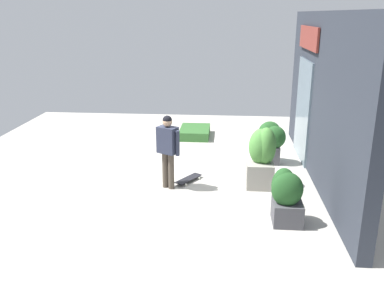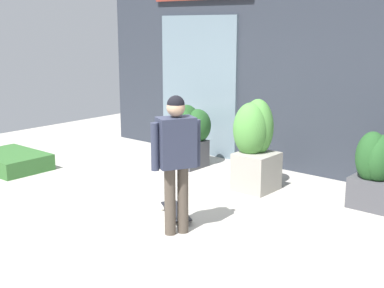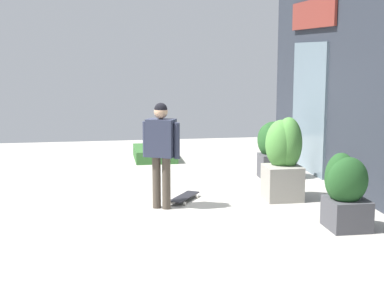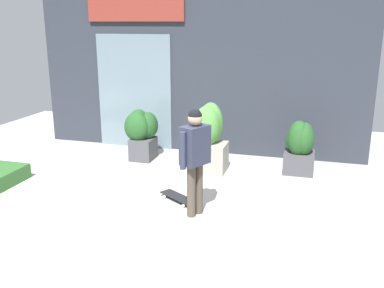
{
  "view_description": "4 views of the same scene",
  "coord_description": "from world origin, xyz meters",
  "px_view_note": "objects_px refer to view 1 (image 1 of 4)",
  "views": [
    {
      "loc": [
        9.25,
        0.99,
        3.66
      ],
      "look_at": [
        0.7,
        0.27,
        0.96
      ],
      "focal_mm": 38.86,
      "sensor_mm": 36.0,
      "label": 1
    },
    {
      "loc": [
        4.74,
        -4.49,
        2.39
      ],
      "look_at": [
        0.7,
        0.27,
        0.96
      ],
      "focal_mm": 48.71,
      "sensor_mm": 36.0,
      "label": 2
    },
    {
      "loc": [
        9.34,
        -1.1,
        2.38
      ],
      "look_at": [
        0.7,
        0.27,
        0.96
      ],
      "focal_mm": 53.23,
      "sensor_mm": 36.0,
      "label": 3
    },
    {
      "loc": [
        2.51,
        -6.01,
        2.81
      ],
      "look_at": [
        0.7,
        0.27,
        0.96
      ],
      "focal_mm": 40.3,
      "sensor_mm": 36.0,
      "label": 4
    }
  ],
  "objects_px": {
    "skateboarder": "(168,145)",
    "skateboard": "(189,179)",
    "planter_box_left": "(287,195)",
    "planter_box_mid": "(262,155)",
    "planter_box_right": "(270,139)"
  },
  "relations": [
    {
      "from": "skateboarder",
      "to": "skateboard",
      "type": "relative_size",
      "value": 2.15
    },
    {
      "from": "planter_box_left",
      "to": "planter_box_mid",
      "type": "xyz_separation_m",
      "value": [
        -1.69,
        -0.32,
        0.16
      ]
    },
    {
      "from": "planter_box_right",
      "to": "planter_box_mid",
      "type": "bearing_deg",
      "value": -11.62
    },
    {
      "from": "skateboarder",
      "to": "skateboard",
      "type": "distance_m",
      "value": 1.08
    },
    {
      "from": "skateboarder",
      "to": "planter_box_left",
      "type": "relative_size",
      "value": 1.56
    },
    {
      "from": "planter_box_left",
      "to": "planter_box_mid",
      "type": "distance_m",
      "value": 1.73
    },
    {
      "from": "skateboard",
      "to": "planter_box_mid",
      "type": "xyz_separation_m",
      "value": [
        0.11,
        1.62,
        0.65
      ]
    },
    {
      "from": "planter_box_left",
      "to": "skateboarder",
      "type": "bearing_deg",
      "value": -121.13
    },
    {
      "from": "skateboard",
      "to": "planter_box_mid",
      "type": "bearing_deg",
      "value": -60.91
    },
    {
      "from": "planter_box_left",
      "to": "planter_box_right",
      "type": "relative_size",
      "value": 0.98
    },
    {
      "from": "planter_box_left",
      "to": "planter_box_right",
      "type": "xyz_separation_m",
      "value": [
        -3.25,
        -0.0,
        0.06
      ]
    },
    {
      "from": "planter_box_left",
      "to": "planter_box_right",
      "type": "distance_m",
      "value": 3.25
    },
    {
      "from": "skateboarder",
      "to": "planter_box_right",
      "type": "height_order",
      "value": "skateboarder"
    },
    {
      "from": "planter_box_mid",
      "to": "skateboard",
      "type": "bearing_deg",
      "value": -93.88
    },
    {
      "from": "skateboard",
      "to": "planter_box_left",
      "type": "relative_size",
      "value": 0.73
    }
  ]
}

